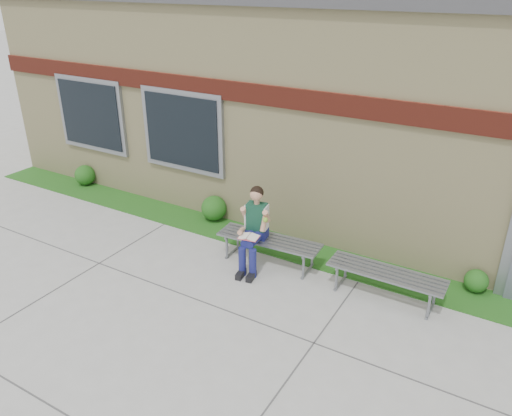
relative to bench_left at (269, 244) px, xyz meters
The scene contains 9 objects.
ground 2.10m from the bench_left, 75.23° to the right, with size 80.00×80.00×0.00m, color #9E9E99.
grass_strip 0.87m from the bench_left, 48.68° to the left, with size 16.00×0.80×0.02m, color #185215.
school_building 4.39m from the bench_left, 82.48° to the left, with size 16.20×6.22×4.20m.
bench_left is the anchor object (origin of this frame).
bench_right 2.00m from the bench_left, ahead, with size 1.74×0.49×0.45m.
girl 0.45m from the bench_left, 129.45° to the right, with size 0.54×0.86×1.38m.
shrub_west 5.42m from the bench_left, behind, with size 0.46×0.46×0.46m, color #185215.
shrub_mid 1.92m from the bench_left, 153.71° to the left, with size 0.50×0.50×0.50m, color #185215.
shrub_east 3.29m from the bench_left, 15.01° to the left, with size 0.36×0.36×0.36m, color #185215.
Camera 1 is at (3.00, -4.42, 4.45)m, focal length 35.00 mm.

